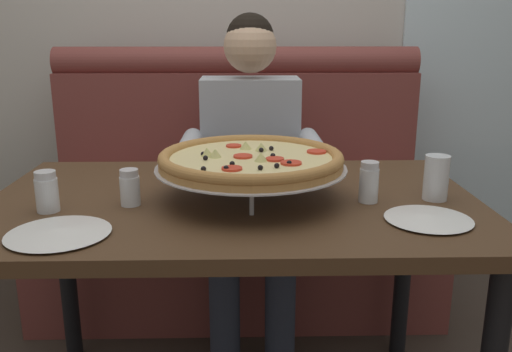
{
  "coord_description": "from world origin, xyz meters",
  "views": [
    {
      "loc": [
        0.03,
        -1.47,
        1.22
      ],
      "look_at": [
        0.06,
        -0.04,
        0.82
      ],
      "focal_mm": 37.82,
      "sensor_mm": 36.0,
      "label": 1
    }
  ],
  "objects_px": {
    "plate_near_left": "(58,231)",
    "drinking_glass": "(436,180)",
    "plate_near_right": "(428,217)",
    "booth_bench": "(238,210)",
    "diner_main": "(251,158)",
    "patio_chair": "(429,135)",
    "shaker_pepper_flakes": "(369,185)",
    "shaker_parmesan": "(130,190)",
    "pizza": "(251,160)",
    "shaker_oregano": "(47,194)",
    "dining_table": "(234,225)"
  },
  "relations": [
    {
      "from": "drinking_glass",
      "to": "plate_near_left",
      "type": "bearing_deg",
      "value": -165.51
    },
    {
      "from": "pizza",
      "to": "shaker_pepper_flakes",
      "type": "relative_size",
      "value": 4.67
    },
    {
      "from": "dining_table",
      "to": "plate_near_left",
      "type": "distance_m",
      "value": 0.5
    },
    {
      "from": "plate_near_right",
      "to": "shaker_parmesan",
      "type": "bearing_deg",
      "value": 169.41
    },
    {
      "from": "diner_main",
      "to": "patio_chair",
      "type": "distance_m",
      "value": 1.87
    },
    {
      "from": "shaker_oregano",
      "to": "dining_table",
      "type": "bearing_deg",
      "value": 12.93
    },
    {
      "from": "patio_chair",
      "to": "plate_near_left",
      "type": "bearing_deg",
      "value": -125.66
    },
    {
      "from": "shaker_pepper_flakes",
      "to": "patio_chair",
      "type": "distance_m",
      "value": 2.3
    },
    {
      "from": "diner_main",
      "to": "patio_chair",
      "type": "xyz_separation_m",
      "value": [
        1.21,
        1.41,
        -0.19
      ]
    },
    {
      "from": "booth_bench",
      "to": "plate_near_left",
      "type": "distance_m",
      "value": 1.3
    },
    {
      "from": "dining_table",
      "to": "shaker_pepper_flakes",
      "type": "relative_size",
      "value": 12.1
    },
    {
      "from": "diner_main",
      "to": "drinking_glass",
      "type": "height_order",
      "value": "diner_main"
    },
    {
      "from": "booth_bench",
      "to": "plate_near_left",
      "type": "xyz_separation_m",
      "value": [
        -0.4,
        -1.18,
        0.36
      ]
    },
    {
      "from": "shaker_oregano",
      "to": "drinking_glass",
      "type": "relative_size",
      "value": 0.86
    },
    {
      "from": "booth_bench",
      "to": "drinking_glass",
      "type": "relative_size",
      "value": 13.65
    },
    {
      "from": "patio_chair",
      "to": "pizza",
      "type": "bearing_deg",
      "value": -120.65
    },
    {
      "from": "pizza",
      "to": "drinking_glass",
      "type": "distance_m",
      "value": 0.52
    },
    {
      "from": "booth_bench",
      "to": "drinking_glass",
      "type": "bearing_deg",
      "value": -58.69
    },
    {
      "from": "plate_near_right",
      "to": "drinking_glass",
      "type": "relative_size",
      "value": 1.72
    },
    {
      "from": "shaker_parmesan",
      "to": "plate_near_right",
      "type": "bearing_deg",
      "value": -10.59
    },
    {
      "from": "dining_table",
      "to": "patio_chair",
      "type": "distance_m",
      "value": 2.41
    },
    {
      "from": "pizza",
      "to": "shaker_parmesan",
      "type": "xyz_separation_m",
      "value": [
        -0.33,
        -0.05,
        -0.07
      ]
    },
    {
      "from": "dining_table",
      "to": "shaker_oregano",
      "type": "height_order",
      "value": "shaker_oregano"
    },
    {
      "from": "drinking_glass",
      "to": "shaker_oregano",
      "type": "bearing_deg",
      "value": -175.77
    },
    {
      "from": "shaker_parmesan",
      "to": "patio_chair",
      "type": "distance_m",
      "value": 2.63
    },
    {
      "from": "diner_main",
      "to": "pizza",
      "type": "bearing_deg",
      "value": -90.7
    },
    {
      "from": "dining_table",
      "to": "shaker_parmesan",
      "type": "xyz_separation_m",
      "value": [
        -0.28,
        -0.06,
        0.13
      ]
    },
    {
      "from": "drinking_glass",
      "to": "patio_chair",
      "type": "height_order",
      "value": "drinking_glass"
    },
    {
      "from": "pizza",
      "to": "shaker_oregano",
      "type": "height_order",
      "value": "pizza"
    },
    {
      "from": "dining_table",
      "to": "shaker_pepper_flakes",
      "type": "height_order",
      "value": "shaker_pepper_flakes"
    },
    {
      "from": "plate_near_left",
      "to": "drinking_glass",
      "type": "xyz_separation_m",
      "value": [
        0.97,
        0.25,
        0.04
      ]
    },
    {
      "from": "plate_near_left",
      "to": "plate_near_right",
      "type": "bearing_deg",
      "value": 4.87
    },
    {
      "from": "shaker_oregano",
      "to": "shaker_pepper_flakes",
      "type": "distance_m",
      "value": 0.86
    },
    {
      "from": "patio_chair",
      "to": "shaker_oregano",
      "type": "bearing_deg",
      "value": -129.12
    },
    {
      "from": "pizza",
      "to": "plate_near_left",
      "type": "bearing_deg",
      "value": -148.94
    },
    {
      "from": "dining_table",
      "to": "plate_near_left",
      "type": "xyz_separation_m",
      "value": [
        -0.4,
        -0.28,
        0.1
      ]
    },
    {
      "from": "dining_table",
      "to": "pizza",
      "type": "xyz_separation_m",
      "value": [
        0.05,
        -0.01,
        0.2
      ]
    },
    {
      "from": "shaker_oregano",
      "to": "shaker_parmesan",
      "type": "bearing_deg",
      "value": 13.0
    },
    {
      "from": "shaker_oregano",
      "to": "shaker_pepper_flakes",
      "type": "height_order",
      "value": "shaker_pepper_flakes"
    },
    {
      "from": "diner_main",
      "to": "plate_near_right",
      "type": "bearing_deg",
      "value": -62.71
    },
    {
      "from": "diner_main",
      "to": "booth_bench",
      "type": "bearing_deg",
      "value": 102.26
    },
    {
      "from": "diner_main",
      "to": "plate_near_right",
      "type": "xyz_separation_m",
      "value": [
        0.43,
        -0.84,
        0.05
      ]
    },
    {
      "from": "pizza",
      "to": "drinking_glass",
      "type": "relative_size",
      "value": 4.23
    },
    {
      "from": "shaker_pepper_flakes",
      "to": "dining_table",
      "type": "bearing_deg",
      "value": 172.27
    },
    {
      "from": "booth_bench",
      "to": "shaker_pepper_flakes",
      "type": "bearing_deg",
      "value": -68.47
    },
    {
      "from": "diner_main",
      "to": "patio_chair",
      "type": "height_order",
      "value": "diner_main"
    },
    {
      "from": "shaker_pepper_flakes",
      "to": "shaker_parmesan",
      "type": "distance_m",
      "value": 0.65
    },
    {
      "from": "shaker_parmesan",
      "to": "patio_chair",
      "type": "bearing_deg",
      "value": 53.73
    },
    {
      "from": "diner_main",
      "to": "pizza",
      "type": "xyz_separation_m",
      "value": [
        -0.01,
        -0.64,
        0.15
      ]
    },
    {
      "from": "dining_table",
      "to": "patio_chair",
      "type": "bearing_deg",
      "value": 58.19
    }
  ]
}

